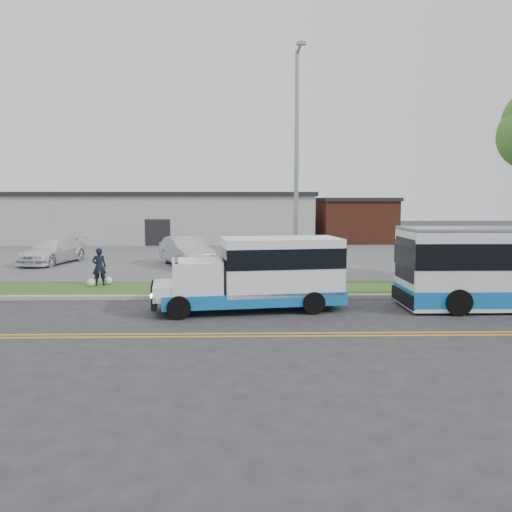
{
  "coord_description": "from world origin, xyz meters",
  "views": [
    {
      "loc": [
        0.92,
        -17.54,
        3.76
      ],
      "look_at": [
        1.34,
        1.43,
        1.6
      ],
      "focal_mm": 35.0,
      "sensor_mm": 36.0,
      "label": 1
    }
  ],
  "objects_px": {
    "parked_car_b": "(53,251)",
    "shuttle_bus": "(263,272)",
    "streetlight_near": "(297,162)",
    "pedestrian": "(99,267)",
    "parked_car_a": "(186,251)"
  },
  "relations": [
    {
      "from": "parked_car_b",
      "to": "shuttle_bus",
      "type": "bearing_deg",
      "value": -32.86
    },
    {
      "from": "streetlight_near",
      "to": "parked_car_b",
      "type": "xyz_separation_m",
      "value": [
        -13.11,
        8.38,
        -4.43
      ]
    },
    {
      "from": "shuttle_bus",
      "to": "pedestrian",
      "type": "distance_m",
      "value": 8.13
    },
    {
      "from": "streetlight_near",
      "to": "pedestrian",
      "type": "relative_size",
      "value": 5.91
    },
    {
      "from": "shuttle_bus",
      "to": "parked_car_a",
      "type": "bearing_deg",
      "value": 101.51
    },
    {
      "from": "parked_car_a",
      "to": "parked_car_b",
      "type": "distance_m",
      "value": 7.87
    },
    {
      "from": "parked_car_b",
      "to": "parked_car_a",
      "type": "bearing_deg",
      "value": 3.98
    },
    {
      "from": "shuttle_bus",
      "to": "parked_car_b",
      "type": "xyz_separation_m",
      "value": [
        -11.63,
        11.85,
        -0.51
      ]
    },
    {
      "from": "streetlight_near",
      "to": "shuttle_bus",
      "type": "height_order",
      "value": "streetlight_near"
    },
    {
      "from": "parked_car_a",
      "to": "parked_car_b",
      "type": "xyz_separation_m",
      "value": [
        -7.78,
        1.19,
        -0.1
      ]
    },
    {
      "from": "parked_car_a",
      "to": "pedestrian",
      "type": "bearing_deg",
      "value": -141.19
    },
    {
      "from": "streetlight_near",
      "to": "parked_car_a",
      "type": "relative_size",
      "value": 1.94
    },
    {
      "from": "streetlight_near",
      "to": "pedestrian",
      "type": "distance_m",
      "value": 9.41
    },
    {
      "from": "shuttle_bus",
      "to": "parked_car_b",
      "type": "bearing_deg",
      "value": 126.11
    },
    {
      "from": "streetlight_near",
      "to": "shuttle_bus",
      "type": "xyz_separation_m",
      "value": [
        -1.48,
        -3.48,
        -3.92
      ]
    }
  ]
}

